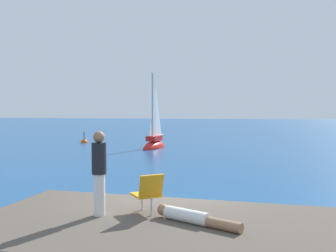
% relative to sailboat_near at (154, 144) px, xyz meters
% --- Properties ---
extents(ground_plane, '(160.00, 160.00, 0.00)m').
position_rel_sailboat_near_xyz_m(ground_plane, '(3.68, -16.93, -0.30)').
color(ground_plane, navy).
extents(shore_ledge, '(7.13, 4.70, 0.74)m').
position_rel_sailboat_near_xyz_m(shore_ledge, '(3.70, -19.62, 0.07)').
color(shore_ledge, brown).
rests_on(shore_ledge, ground).
extents(boulder_seaward, '(1.87, 1.82, 1.06)m').
position_rel_sailboat_near_xyz_m(boulder_seaward, '(3.91, -17.81, -0.30)').
color(boulder_seaward, '#4B503E').
rests_on(boulder_seaward, ground).
extents(boulder_inland, '(1.80, 1.64, 0.96)m').
position_rel_sailboat_near_xyz_m(boulder_inland, '(5.43, -17.73, -0.30)').
color(boulder_inland, brown).
rests_on(boulder_inland, ground).
extents(sailboat_near, '(1.63, 3.06, 5.55)m').
position_rel_sailboat_near_xyz_m(sailboat_near, '(0.00, 0.00, 0.00)').
color(sailboat_near, red).
rests_on(sailboat_near, ground).
extents(person_sunbather, '(1.59, 1.00, 0.25)m').
position_rel_sailboat_near_xyz_m(person_sunbather, '(4.38, -19.61, 0.56)').
color(person_sunbather, white).
rests_on(person_sunbather, shore_ledge).
extents(person_standing, '(0.28, 0.28, 1.62)m').
position_rel_sailboat_near_xyz_m(person_standing, '(2.57, -19.35, 1.31)').
color(person_standing, white).
rests_on(person_standing, shore_ledge).
extents(beach_chair, '(0.73, 0.76, 0.80)m').
position_rel_sailboat_near_xyz_m(beach_chair, '(3.47, -19.09, 0.88)').
color(beach_chair, orange).
rests_on(beach_chair, shore_ledge).
extents(marker_buoy, '(0.56, 0.56, 1.13)m').
position_rel_sailboat_near_xyz_m(marker_buoy, '(-6.10, 3.04, -0.29)').
color(marker_buoy, '#EA5114').
rests_on(marker_buoy, ground).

